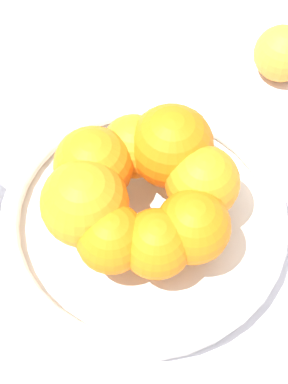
% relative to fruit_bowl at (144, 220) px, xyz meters
% --- Properties ---
extents(ground_plane, '(4.00, 4.00, 0.00)m').
position_rel_fruit_bowl_xyz_m(ground_plane, '(0.00, 0.00, -0.02)').
color(ground_plane, silver).
extents(fruit_bowl, '(0.29, 0.29, 0.04)m').
position_rel_fruit_bowl_xyz_m(fruit_bowl, '(0.00, 0.00, 0.00)').
color(fruit_bowl, silver).
rests_on(fruit_bowl, ground_plane).
extents(orange_pile, '(0.19, 0.19, 0.08)m').
position_rel_fruit_bowl_xyz_m(orange_pile, '(-0.00, -0.00, 0.06)').
color(orange_pile, orange).
rests_on(orange_pile, fruit_bowl).
extents(stray_orange, '(0.07, 0.07, 0.07)m').
position_rel_fruit_bowl_xyz_m(stray_orange, '(-0.27, -0.01, 0.01)').
color(stray_orange, orange).
rests_on(stray_orange, ground_plane).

